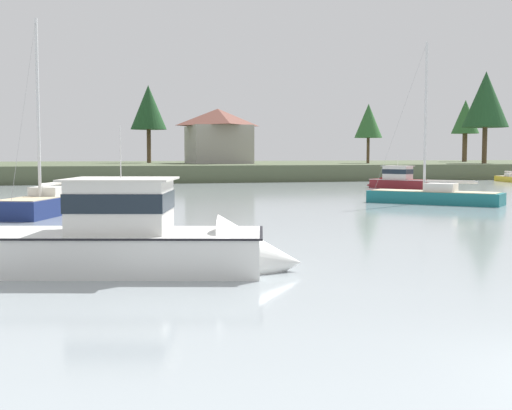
{
  "coord_description": "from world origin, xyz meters",
  "views": [
    {
      "loc": [
        -7.77,
        -7.6,
        3.3
      ],
      "look_at": [
        0.84,
        24.81,
        0.72
      ],
      "focal_mm": 47.05,
      "sensor_mm": 36.0,
      "label": 1
    }
  ],
  "objects_px": {
    "sailboat_navy": "(46,210)",
    "sailboat_teal": "(435,200)",
    "sailboat_yellow": "(512,180)",
    "cruiser_maroon": "(396,183)",
    "cruiser_white": "(147,252)"
  },
  "relations": [
    {
      "from": "sailboat_navy",
      "to": "sailboat_teal",
      "type": "bearing_deg",
      "value": 3.44
    },
    {
      "from": "sailboat_yellow",
      "to": "sailboat_teal",
      "type": "xyz_separation_m",
      "value": [
        -26.31,
        -28.39,
        0.04
      ]
    },
    {
      "from": "cruiser_maroon",
      "to": "sailboat_yellow",
      "type": "bearing_deg",
      "value": 25.67
    },
    {
      "from": "cruiser_white",
      "to": "cruiser_maroon",
      "type": "bearing_deg",
      "value": 55.2
    },
    {
      "from": "sailboat_navy",
      "to": "cruiser_maroon",
      "type": "bearing_deg",
      "value": 33.27
    },
    {
      "from": "cruiser_white",
      "to": "sailboat_navy",
      "type": "distance_m",
      "value": 19.6
    },
    {
      "from": "cruiser_white",
      "to": "sailboat_teal",
      "type": "relative_size",
      "value": 0.9
    },
    {
      "from": "cruiser_maroon",
      "to": "cruiser_white",
      "type": "height_order",
      "value": "cruiser_white"
    },
    {
      "from": "cruiser_white",
      "to": "sailboat_yellow",
      "type": "bearing_deg",
      "value": 46.16
    },
    {
      "from": "cruiser_maroon",
      "to": "sailboat_navy",
      "type": "bearing_deg",
      "value": -146.73
    },
    {
      "from": "sailboat_yellow",
      "to": "sailboat_navy",
      "type": "distance_m",
      "value": 58.88
    },
    {
      "from": "sailboat_navy",
      "to": "cruiser_white",
      "type": "bearing_deg",
      "value": -79.49
    },
    {
      "from": "sailboat_teal",
      "to": "cruiser_maroon",
      "type": "bearing_deg",
      "value": 70.45
    },
    {
      "from": "cruiser_maroon",
      "to": "sailboat_navy",
      "type": "height_order",
      "value": "sailboat_navy"
    },
    {
      "from": "cruiser_white",
      "to": "sailboat_yellow",
      "type": "relative_size",
      "value": 1.11
    }
  ]
}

